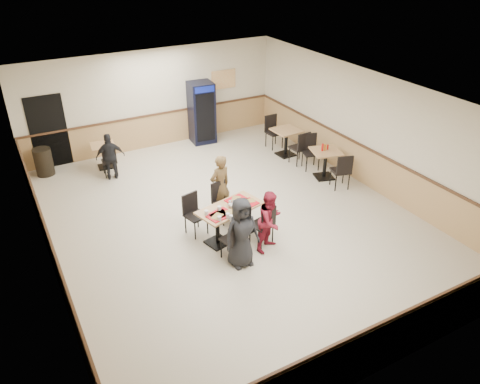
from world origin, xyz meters
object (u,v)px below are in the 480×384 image
side_table_far (286,138)px  back_table (104,152)px  diner_woman_right (270,221)px  lone_diner (110,157)px  main_table (230,217)px  side_table_near (325,160)px  trash_bin (44,162)px  diner_man_opposite (220,186)px  pepsi_cooler (202,113)px  diner_woman_left (241,233)px

side_table_far → back_table: side_table_far is taller
diner_woman_right → lone_diner: (-2.05, 4.83, -0.03)m
main_table → back_table: 5.09m
diner_woman_right → side_table_near: size_ratio=1.46×
side_table_far → main_table: bearing=-139.0°
diner_woman_right → trash_bin: diner_woman_right is taller
main_table → diner_woman_right: diner_woman_right is taller
main_table → lone_diner: (-1.50, 4.07, 0.14)m
diner_man_opposite → pepsi_cooler: 4.57m
main_table → pepsi_cooler: pepsi_cooler is taller
diner_woman_right → side_table_near: (3.06, 2.06, -0.15)m
pepsi_cooler → trash_bin: 4.89m
side_table_near → pepsi_cooler: pepsi_cooler is taller
back_table → side_table_far: bearing=-19.8°
diner_woman_left → side_table_far: (3.76, 4.01, -0.21)m
side_table_near → back_table: bearing=145.2°
diner_woman_left → back_table: bearing=102.9°
lone_diner → pepsi_cooler: pepsi_cooler is taller
lone_diner → side_table_near: bearing=161.9°
main_table → diner_woman_left: diner_woman_left is taller
lone_diner → diner_man_opposite: bearing=129.6°
diner_man_opposite → side_table_near: 3.40m
lone_diner → back_table: size_ratio=1.82×
diner_man_opposite → back_table: diner_man_opposite is taller
back_table → pepsi_cooler: size_ratio=0.37×
main_table → back_table: (-1.50, 4.86, -0.04)m
diner_woman_left → back_table: (-1.25, 5.82, -0.29)m
diner_woman_left → lone_diner: (-1.25, 5.02, -0.10)m
diner_woman_left → side_table_near: 4.48m
side_table_near → back_table: 6.23m
pepsi_cooler → lone_diner: bearing=-154.5°
lone_diner → trash_bin: size_ratio=1.70×
pepsi_cooler → diner_woman_right: bearing=-95.9°
side_table_far → trash_bin: side_table_far is taller
diner_man_opposite → back_table: (-1.74, 3.91, -0.31)m
diner_woman_right → back_table: diner_woman_right is taller
diner_man_opposite → pepsi_cooler: bearing=-121.5°
pepsi_cooler → diner_man_opposite: bearing=-104.0°
lone_diner → main_table: bearing=120.6°
diner_man_opposite → pepsi_cooler: (1.52, 4.30, 0.19)m
diner_woman_left → pepsi_cooler: pepsi_cooler is taller
trash_bin → diner_woman_left: bearing=-65.3°
diner_woman_right → trash_bin: 7.00m
main_table → diner_woman_right: bearing=-67.6°
diner_woman_right → diner_man_opposite: size_ratio=0.88×
diner_man_opposite → lone_diner: 3.57m
diner_woman_right → side_table_near: diner_woman_right is taller
diner_man_opposite → side_table_near: bearing=173.8°
side_table_near → side_table_far: bearing=93.2°
diner_man_opposite → trash_bin: size_ratio=2.01×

